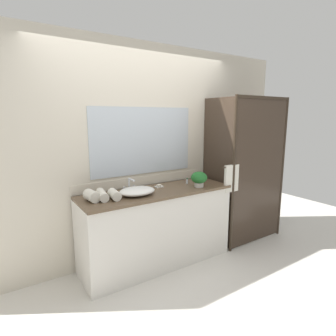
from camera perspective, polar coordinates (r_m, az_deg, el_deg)
The scene contains 13 objects.
ground_plane at distance 3.55m, azimuth -2.14°, elevation -18.83°, with size 8.00×8.00×0.00m, color silver.
wall_back_with_mirror at distance 3.42m, azimuth -5.28°, elevation 3.15°, with size 4.40×0.06×2.60m.
vanity_cabinet at distance 3.36m, azimuth -2.28°, elevation -12.06°, with size 1.80×0.58×0.90m.
shower_enclosure at distance 3.84m, azimuth 15.76°, elevation -0.55°, with size 1.20×0.59×2.00m.
sink_basin at distance 3.04m, azimuth -6.39°, elevation -4.74°, with size 0.41×0.31×0.08m, color white.
faucet at distance 3.20m, azimuth -7.92°, elevation -3.78°, with size 0.17×0.16×0.15m.
potted_plant at distance 3.37m, azimuth 6.41°, elevation -2.13°, with size 0.20×0.20×0.19m.
soap_dish at distance 3.35m, azimuth -1.87°, elevation -3.71°, with size 0.10×0.07×0.04m.
amenity_bottle_lotion at distance 3.69m, azimuth 5.87°, elevation -1.86°, with size 0.03×0.03×0.10m.
amenity_bottle_body_wash at distance 3.52m, azimuth 3.94°, elevation -2.69°, with size 0.03×0.03×0.07m.
rolled_towel_near_edge at distance 2.90m, azimuth -15.45°, elevation -5.56°, with size 0.11×0.11×0.18m, color silver.
rolled_towel_middle at distance 2.94m, azimuth -13.41°, elevation -5.44°, with size 0.09×0.09×0.26m, color silver.
rolled_towel_far_edge at distance 2.92m, azimuth -10.99°, elevation -5.39°, with size 0.10×0.10×0.19m, color silver.
Camera 1 is at (-1.58, -2.65, 1.75)m, focal length 29.57 mm.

